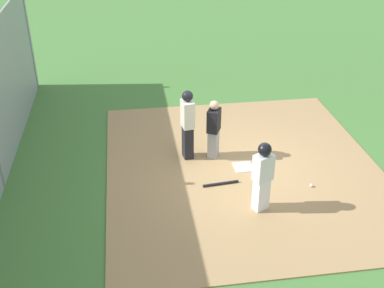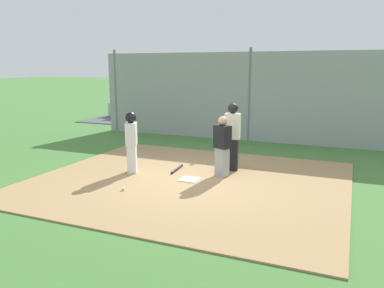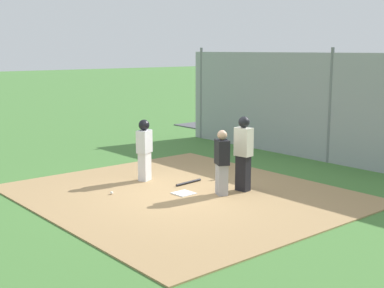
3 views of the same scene
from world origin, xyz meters
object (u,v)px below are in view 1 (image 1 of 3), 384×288
Objects in this scene: home_plate at (243,167)px; baseball_bat at (221,184)px; runner at (263,173)px; baseball at (311,185)px; catcher at (214,129)px; umpire at (188,123)px.

baseball_bat reaches higher than home_plate.
home_plate is 0.28× the size of runner.
baseball is at bearing 52.17° from home_plate.
baseball is at bearing -14.46° from catcher.
catcher is at bearing -134.84° from home_plate.
baseball is at bearing -90.95° from runner.
home_plate is at bearing -36.63° from umpire.
baseball_bat is at bearing -66.79° from catcher.
baseball reaches higher than home_plate.
baseball_bat is at bearing -46.60° from home_plate.
catcher is 1.45m from baseball_bat.
umpire reaches higher than runner.
home_plate is at bearing -127.83° from baseball.
catcher is at bearing -10.11° from runner.
umpire reaches higher than baseball_bat.
baseball_bat is 2.01m from baseball.
baseball_bat is (-0.97, -0.64, -0.84)m from runner.
baseball_bat is 11.11× the size of baseball.
runner is 1.88× the size of baseball_bat.
umpire is 23.64× the size of baseball.
catcher is 0.85× the size of umpire.
home_plate is 1.82m from runner.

